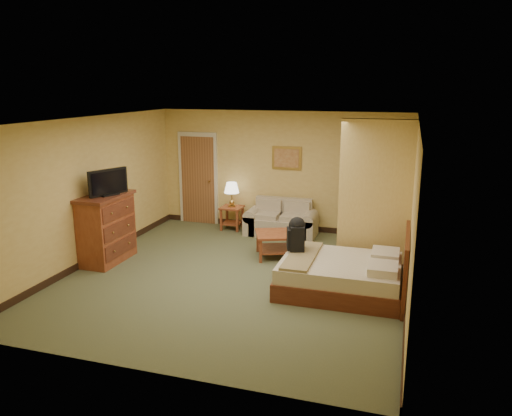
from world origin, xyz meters
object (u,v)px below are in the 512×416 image
at_px(dresser, 107,228).
at_px(bed, 345,275).
at_px(loveseat, 281,223).
at_px(coffee_table, 276,240).

xyz_separation_m(dresser, bed, (4.30, -0.13, -0.35)).
relative_size(loveseat, bed, 0.79).
height_order(loveseat, coffee_table, loveseat).
distance_m(coffee_table, dresser, 3.08).
distance_m(loveseat, coffee_table, 1.43).
relative_size(dresser, bed, 0.65).
bearing_deg(dresser, loveseat, 44.28).
bearing_deg(coffee_table, loveseat, 100.11).
bearing_deg(loveseat, bed, -57.53).
bearing_deg(coffee_table, bed, -41.06).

